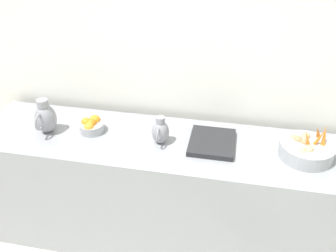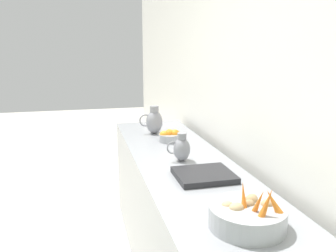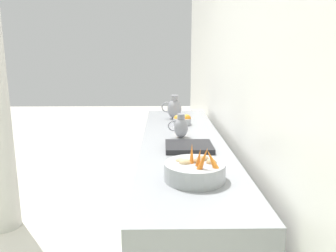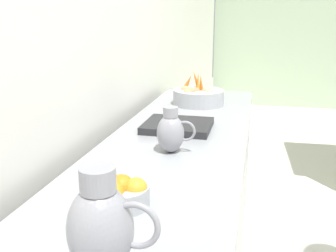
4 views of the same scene
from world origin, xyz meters
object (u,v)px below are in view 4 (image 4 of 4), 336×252
Objects in this scene: vegetable_colander at (198,96)px; metal_pitcher_tall at (101,226)px; orange_bowl at (120,192)px; metal_pitcher_short at (171,132)px.

metal_pitcher_tall reaches higher than vegetable_colander.
orange_bowl is (-0.02, -1.45, -0.01)m from vegetable_colander.
orange_bowl is at bearing -95.00° from metal_pitcher_short.
orange_bowl is 0.51m from metal_pitcher_short.
vegetable_colander is at bearing 91.67° from metal_pitcher_short.
metal_pitcher_tall is 0.81m from metal_pitcher_short.
vegetable_colander reaches higher than metal_pitcher_short.
metal_pitcher_short is at bearing 85.00° from orange_bowl.
orange_bowl is 0.88× the size of metal_pitcher_short.
metal_pitcher_tall is 1.28× the size of metal_pitcher_short.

